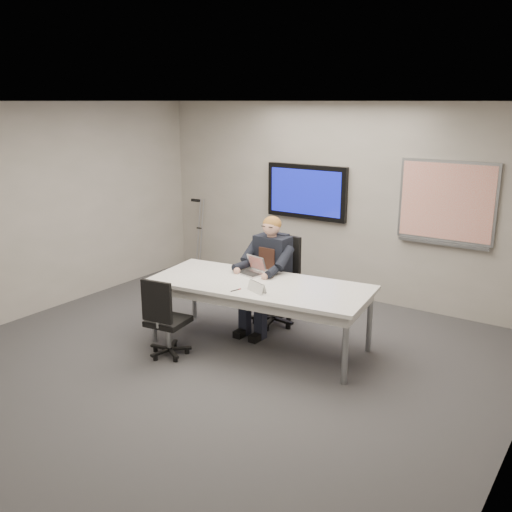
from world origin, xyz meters
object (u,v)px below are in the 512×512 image
Objects in this scene: conference_table at (260,290)px; seated_person at (264,286)px; office_chair_far at (276,297)px; laptop at (253,269)px; office_chair_near at (167,332)px.

conference_table is 1.85× the size of seated_person.
conference_table is 2.32× the size of office_chair_far.
seated_person reaches higher than office_chair_far.
seated_person is at bearing 92.15° from laptop.
office_chair_far is at bearing 97.97° from laptop.
office_chair_far reaches higher than laptop.
office_chair_near is 2.81× the size of laptop.
seated_person is (-0.01, -0.27, 0.22)m from office_chair_far.
conference_table is 0.53m from seated_person.
office_chair_far reaches higher than office_chair_near.
office_chair_far is 3.43× the size of laptop.
office_chair_far is 0.80× the size of seated_person.
office_chair_far is (-0.23, 0.73, -0.34)m from conference_table.
conference_table is 0.84m from office_chair_far.
office_chair_far is 0.66m from laptop.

